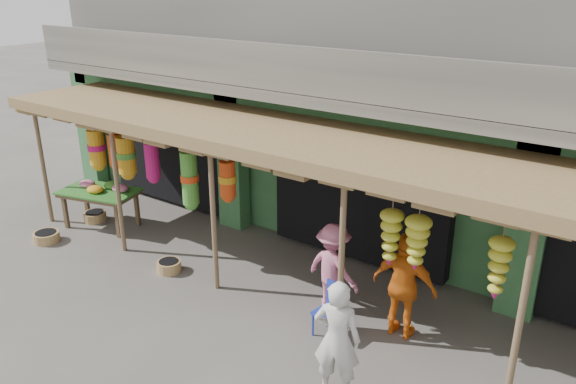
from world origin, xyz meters
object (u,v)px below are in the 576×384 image
Objects in this scene: blue_chair at (332,307)px; person_front at (337,339)px; flower_table at (101,192)px; person_shopper at (333,268)px; person_vendor at (404,286)px.

person_front reaches higher than blue_chair.
person_front reaches higher than flower_table.
person_shopper is at bearing -74.33° from person_front.
person_front is at bearing -47.83° from blue_chair.
person_vendor reaches higher than person_shopper.
person_vendor reaches higher than flower_table.
person_shopper is (5.81, 0.10, -0.04)m from flower_table.
person_shopper reaches higher than flower_table.
flower_table is 1.09× the size of person_front.
person_front is at bearing 83.13° from person_vendor.
person_front is (0.73, -1.11, 0.38)m from blue_chair.
flower_table is at bearing -1.08° from person_vendor.
blue_chair is 0.76m from person_shopper.
person_vendor is (0.15, 1.70, 0.01)m from person_front.
person_shopper reaches higher than blue_chair.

